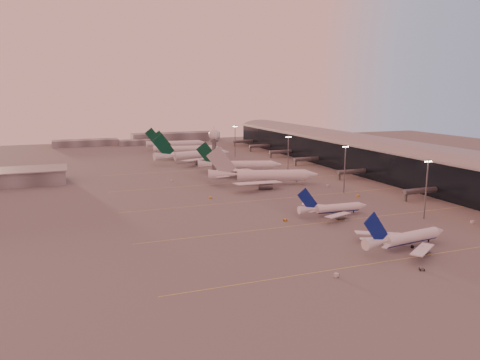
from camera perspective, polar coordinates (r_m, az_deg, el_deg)
name	(u,v)px	position (r m, az deg, el deg)	size (l,w,h in m)	color
ground	(300,234)	(176.57, 7.31, -6.52)	(700.00, 700.00, 0.00)	#5A5857
taxiway_markings	(300,196)	(237.95, 7.36, -1.95)	(180.00, 185.25, 0.02)	#E9D752
terminal	(366,154)	(322.30, 15.13, 3.04)	(57.00, 362.00, 23.04)	black
radar_tower	(214,143)	(283.18, -3.18, 4.48)	(6.40, 6.40, 31.10)	#585A60
mast_a	(426,186)	(206.37, 21.77, -0.74)	(3.60, 0.56, 25.00)	#585A60
mast_b	(345,167)	(247.17, 12.66, 1.60)	(3.60, 0.56, 25.00)	#585A60
mast_c	(288,154)	(291.78, 5.90, 3.21)	(3.60, 0.56, 25.00)	#585A60
mast_d	(235,140)	(373.08, -0.61, 4.94)	(3.60, 0.56, 25.00)	#585A60
distant_horizon	(150,139)	(482.98, -10.89, 4.94)	(165.00, 37.50, 9.00)	slate
narrowbody_near	(406,240)	(168.39, 19.57, -6.90)	(37.47, 29.74, 14.66)	white
narrowbody_mid	(333,210)	(203.17, 11.31, -3.55)	(33.31, 26.57, 13.01)	white
widebody_white	(264,178)	(263.60, 2.95, 0.24)	(61.48, 48.57, 22.25)	white
greentail_a	(240,167)	(302.94, 0.02, 1.60)	(53.26, 42.32, 20.05)	white
greentail_b	(194,157)	(347.29, -5.68, 2.82)	(61.21, 49.06, 22.36)	white
greentail_c	(188,151)	(385.95, -6.34, 3.57)	(56.31, 45.05, 20.66)	white
greentail_d	(177,145)	(426.77, -7.69, 4.22)	(54.99, 44.28, 19.97)	white
gsv_truck_a	(337,273)	(139.18, 11.80, -11.01)	(6.48, 4.10, 2.46)	silver
gsv_tug_near	(422,269)	(151.06, 21.28, -10.07)	(3.28, 3.80, 0.93)	#585B5D
gsv_catering_a	(473,218)	(209.47, 26.56, -4.18)	(5.75, 3.08, 4.54)	silver
gsv_tug_mid	(285,220)	(192.51, 5.54, -4.87)	(3.45, 2.74, 0.86)	#F2A61C
gsv_truck_b	(359,195)	(241.85, 14.26, -1.73)	(5.37, 2.25, 2.12)	#F2A61C
gsv_truck_c	(211,196)	(230.93, -3.54, -2.02)	(5.21, 2.63, 2.01)	#F2A61C
gsv_catering_b	(328,183)	(262.81, 10.68, -0.31)	(5.90, 3.26, 4.62)	silver
gsv_tug_far	(258,183)	(267.38, 2.25, -0.34)	(3.15, 3.51, 0.86)	silver
gsv_truck_d	(171,180)	(275.87, -8.39, 0.03)	(3.06, 5.56, 2.12)	silver
gsv_tug_hangar	(267,164)	(336.58, 3.28, 2.01)	(4.28, 3.04, 1.12)	#F2A61C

